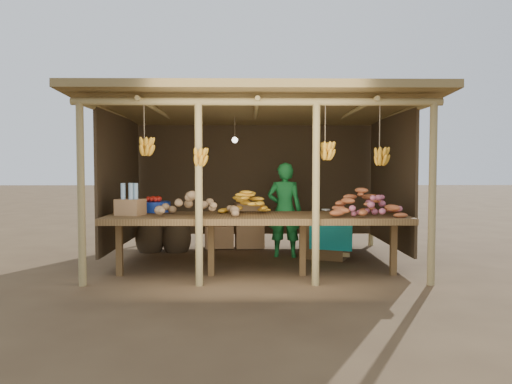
{
  "coord_description": "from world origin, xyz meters",
  "views": [
    {
      "loc": [
        -0.09,
        -7.44,
        1.44
      ],
      "look_at": [
        0.0,
        0.0,
        1.05
      ],
      "focal_mm": 35.0,
      "sensor_mm": 36.0,
      "label": 1
    }
  ],
  "objects": [
    {
      "name": "vendor",
      "position": [
        0.45,
        0.39,
        0.75
      ],
      "size": [
        0.59,
        0.43,
        1.49
      ],
      "primitive_type": "imported",
      "rotation": [
        0.0,
        0.0,
        3.01
      ],
      "color": "#1B7D32",
      "rests_on": "ground"
    },
    {
      "name": "potato_heap",
      "position": [
        -0.77,
        -1.01,
        0.98
      ],
      "size": [
        1.22,
        1.0,
        0.37
      ],
      "primitive_type": null,
      "rotation": [
        0.0,
        0.0,
        -0.42
      ],
      "color": "#96744D",
      "rests_on": "counter"
    },
    {
      "name": "sweet_potato_heap",
      "position": [
        1.36,
        -1.08,
        0.98
      ],
      "size": [
        1.08,
        0.86,
        0.36
      ],
      "primitive_type": null,
      "rotation": [
        0.0,
        0.0,
        -0.36
      ],
      "color": "#A25129",
      "rests_on": "counter"
    },
    {
      "name": "counter",
      "position": [
        0.0,
        -0.95,
        0.74
      ],
      "size": [
        3.9,
        1.05,
        0.8
      ],
      "color": "brown",
      "rests_on": "ground"
    },
    {
      "name": "bottle_box",
      "position": [
        -1.65,
        -0.95,
        0.96
      ],
      "size": [
        0.39,
        0.34,
        0.42
      ],
      "color": "#9D7146",
      "rests_on": "counter"
    },
    {
      "name": "ground",
      "position": [
        0.0,
        0.0,
        0.0
      ],
      "size": [
        60.0,
        60.0,
        0.0
      ],
      "primitive_type": "plane",
      "color": "brown",
      "rests_on": "ground"
    },
    {
      "name": "banana_pile",
      "position": [
        -0.12,
        -0.75,
        0.98
      ],
      "size": [
        0.75,
        0.57,
        0.35
      ],
      "primitive_type": null,
      "rotation": [
        0.0,
        0.0,
        0.28
      ],
      "color": "gold",
      "rests_on": "counter"
    },
    {
      "name": "tarp_crate",
      "position": [
        1.12,
        0.29,
        0.32
      ],
      "size": [
        0.83,
        0.78,
        0.79
      ],
      "color": "brown",
      "rests_on": "ground"
    },
    {
      "name": "tomato_basin",
      "position": [
        -1.41,
        -0.5,
        0.89
      ],
      "size": [
        0.41,
        0.41,
        0.22
      ],
      "rotation": [
        0.0,
        0.0,
        0.27
      ],
      "color": "navy",
      "rests_on": "counter"
    },
    {
      "name": "onion_heap",
      "position": [
        1.46,
        -1.15,
        0.98
      ],
      "size": [
        0.95,
        0.72,
        0.36
      ],
      "primitive_type": null,
      "rotation": [
        0.0,
        0.0,
        -0.27
      ],
      "color": "#A85164",
      "rests_on": "counter"
    },
    {
      "name": "carton_stack",
      "position": [
        -0.28,
        1.2,
        0.34
      ],
      "size": [
        1.04,
        0.42,
        0.77
      ],
      "color": "#9D7146",
      "rests_on": "ground"
    },
    {
      "name": "burlap_sacks",
      "position": [
        -1.54,
        0.87,
        0.29
      ],
      "size": [
        0.93,
        0.49,
        0.66
      ],
      "color": "#41311E",
      "rests_on": "ground"
    },
    {
      "name": "stall_structure",
      "position": [
        0.01,
        -0.09,
        1.91
      ],
      "size": [
        4.7,
        3.5,
        2.43
      ],
      "color": "#A48C54",
      "rests_on": "ground"
    }
  ]
}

